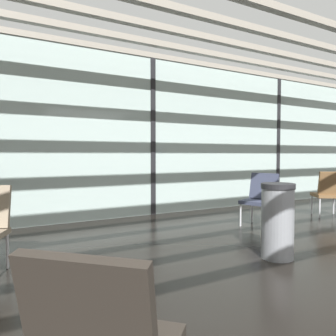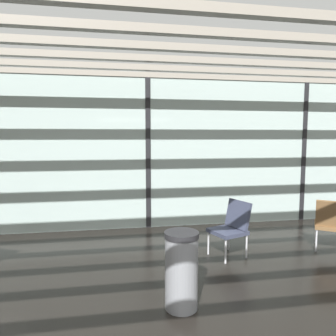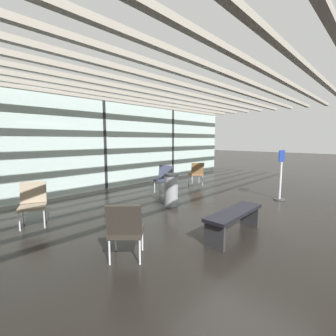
{
  "view_description": "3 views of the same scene",
  "coord_description": "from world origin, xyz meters",
  "px_view_note": "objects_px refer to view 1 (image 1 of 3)",
  "views": [
    {
      "loc": [
        -2.85,
        -0.51,
        1.19
      ],
      "look_at": [
        1.44,
        7.12,
        0.82
      ],
      "focal_mm": 34.42,
      "sensor_mm": 36.0,
      "label": 1
    },
    {
      "loc": [
        -0.67,
        -1.11,
        1.88
      ],
      "look_at": [
        0.51,
        5.71,
        1.18
      ],
      "focal_mm": 32.92,
      "sensor_mm": 36.0,
      "label": 2
    },
    {
      "loc": [
        -4.38,
        -2.02,
        1.74
      ],
      "look_at": [
        1.24,
        3.31,
        0.79
      ],
      "focal_mm": 24.89,
      "sensor_mm": 36.0,
      "label": 3
    }
  ],
  "objects_px": {
    "lounge_chair_1": "(261,196)",
    "lounge_chair_2": "(329,191)",
    "parked_airplane": "(68,126)",
    "trash_bin": "(278,221)"
  },
  "relations": [
    {
      "from": "parked_airplane",
      "to": "lounge_chair_1",
      "type": "relative_size",
      "value": 13.15
    },
    {
      "from": "lounge_chair_2",
      "to": "lounge_chair_1",
      "type": "bearing_deg",
      "value": 30.83
    },
    {
      "from": "parked_airplane",
      "to": "lounge_chair_2",
      "type": "height_order",
      "value": "parked_airplane"
    },
    {
      "from": "lounge_chair_2",
      "to": "trash_bin",
      "type": "relative_size",
      "value": 1.01
    },
    {
      "from": "lounge_chair_1",
      "to": "trash_bin",
      "type": "relative_size",
      "value": 1.01
    },
    {
      "from": "parked_airplane",
      "to": "lounge_chair_1",
      "type": "xyz_separation_m",
      "value": [
        1.48,
        -7.8,
        -1.7
      ]
    },
    {
      "from": "trash_bin",
      "to": "lounge_chair_1",
      "type": "bearing_deg",
      "value": 50.71
    },
    {
      "from": "parked_airplane",
      "to": "lounge_chair_2",
      "type": "xyz_separation_m",
      "value": [
        3.16,
        -7.91,
        -1.7
      ]
    },
    {
      "from": "lounge_chair_1",
      "to": "lounge_chair_2",
      "type": "bearing_deg",
      "value": 66.27
    },
    {
      "from": "parked_airplane",
      "to": "trash_bin",
      "type": "relative_size",
      "value": 13.31
    }
  ]
}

